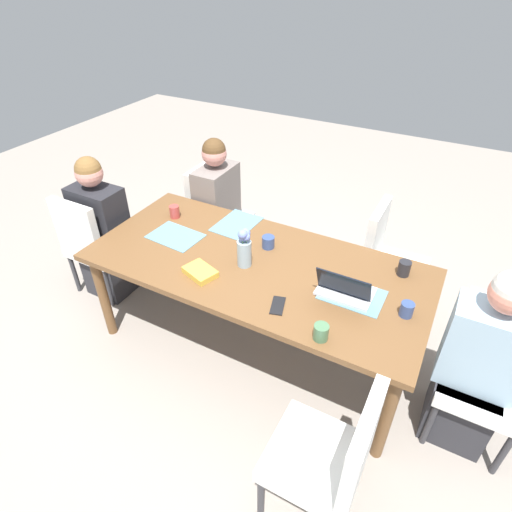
% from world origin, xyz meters
% --- Properties ---
extents(ground_plane, '(10.00, 10.00, 0.00)m').
position_xyz_m(ground_plane, '(0.00, 0.00, 0.00)').
color(ground_plane, gray).
extents(dining_table, '(2.21, 1.01, 0.75)m').
position_xyz_m(dining_table, '(0.00, 0.00, 0.68)').
color(dining_table, brown).
rests_on(dining_table, ground_plane).
extents(chair_head_left_left_near, '(0.44, 0.44, 0.90)m').
position_xyz_m(chair_head_left_left_near, '(-1.43, -0.08, 0.50)').
color(chair_head_left_left_near, silver).
rests_on(chair_head_left_left_near, ground_plane).
extents(person_head_left_left_near, '(0.40, 0.36, 1.19)m').
position_xyz_m(person_head_left_left_near, '(-1.37, -0.01, 0.53)').
color(person_head_left_left_near, '#2D2D33').
rests_on(person_head_left_left_near, ground_plane).
extents(chair_far_left_mid, '(0.44, 0.44, 0.90)m').
position_xyz_m(chair_far_left_mid, '(-0.85, 0.79, 0.50)').
color(chair_far_left_mid, silver).
rests_on(chair_far_left_mid, ground_plane).
extents(person_far_left_mid, '(0.36, 0.40, 1.19)m').
position_xyz_m(person_far_left_mid, '(-0.77, 0.73, 0.53)').
color(person_far_left_mid, '#2D2D33').
rests_on(person_far_left_mid, ground_plane).
extents(chair_head_right_left_far, '(0.44, 0.44, 0.90)m').
position_xyz_m(chair_head_right_left_far, '(1.44, 0.04, 0.50)').
color(chair_head_right_left_far, silver).
rests_on(chair_head_right_left_far, ground_plane).
extents(person_head_right_left_far, '(0.40, 0.36, 1.19)m').
position_xyz_m(person_head_right_left_far, '(1.38, -0.04, 0.53)').
color(person_head_right_left_far, '#2D2D33').
rests_on(person_head_right_left_far, ground_plane).
extents(chair_far_right_near, '(0.44, 0.44, 0.90)m').
position_xyz_m(chair_far_right_near, '(0.69, 0.82, 0.50)').
color(chair_far_right_near, silver).
rests_on(chair_far_right_near, ground_plane).
extents(chair_near_right_mid, '(0.44, 0.44, 0.90)m').
position_xyz_m(chair_near_right_mid, '(0.85, -0.85, 0.50)').
color(chair_near_right_mid, silver).
rests_on(chair_near_right_mid, ground_plane).
extents(flower_vase, '(0.09, 0.10, 0.27)m').
position_xyz_m(flower_vase, '(-0.05, -0.06, 0.88)').
color(flower_vase, '#8EA8B7').
rests_on(flower_vase, dining_table).
extents(placemat_head_left_left_near, '(0.38, 0.29, 0.00)m').
position_xyz_m(placemat_head_left_left_near, '(-0.64, -0.00, 0.75)').
color(placemat_head_left_left_near, slate).
rests_on(placemat_head_left_left_near, dining_table).
extents(placemat_far_left_mid, '(0.28, 0.37, 0.00)m').
position_xyz_m(placemat_far_left_mid, '(-0.35, 0.34, 0.75)').
color(placemat_far_left_mid, slate).
rests_on(placemat_far_left_mid, dining_table).
extents(placemat_head_right_left_far, '(0.36, 0.26, 0.00)m').
position_xyz_m(placemat_head_right_left_far, '(0.65, -0.02, 0.75)').
color(placemat_head_right_left_far, slate).
rests_on(placemat_head_right_left_far, dining_table).
extents(laptop_head_right_left_far, '(0.32, 0.22, 0.20)m').
position_xyz_m(laptop_head_right_left_far, '(0.60, -0.04, 0.79)').
color(laptop_head_right_left_far, silver).
rests_on(laptop_head_right_left_far, dining_table).
extents(coffee_mug_near_left, '(0.09, 0.09, 0.08)m').
position_xyz_m(coffee_mug_near_left, '(-0.01, 0.19, 0.79)').
color(coffee_mug_near_left, '#33477A').
rests_on(coffee_mug_near_left, dining_table).
extents(coffee_mug_near_right, '(0.08, 0.08, 0.10)m').
position_xyz_m(coffee_mug_near_right, '(0.86, 0.32, 0.80)').
color(coffee_mug_near_right, '#232328').
rests_on(coffee_mug_near_right, dining_table).
extents(coffee_mug_centre_left, '(0.07, 0.07, 0.08)m').
position_xyz_m(coffee_mug_centre_left, '(0.96, -0.04, 0.79)').
color(coffee_mug_centre_left, '#33477A').
rests_on(coffee_mug_centre_left, dining_table).
extents(coffee_mug_centre_right, '(0.08, 0.08, 0.09)m').
position_xyz_m(coffee_mug_centre_right, '(0.61, -0.42, 0.79)').
color(coffee_mug_centre_right, '#47704C').
rests_on(coffee_mug_centre_right, dining_table).
extents(coffee_mug_far_left, '(0.07, 0.07, 0.09)m').
position_xyz_m(coffee_mug_far_left, '(-0.81, 0.21, 0.79)').
color(coffee_mug_far_left, '#AD3D38').
rests_on(coffee_mug_far_left, dining_table).
extents(book_red_cover, '(0.23, 0.20, 0.04)m').
position_xyz_m(book_red_cover, '(-0.24, -0.28, 0.77)').
color(book_red_cover, gold).
rests_on(book_red_cover, dining_table).
extents(phone_black, '(0.11, 0.16, 0.01)m').
position_xyz_m(phone_black, '(0.30, -0.31, 0.75)').
color(phone_black, black).
rests_on(phone_black, dining_table).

